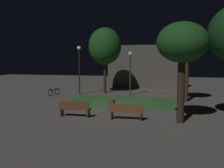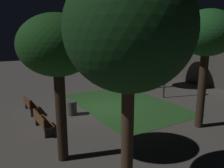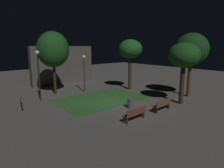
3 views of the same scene
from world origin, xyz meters
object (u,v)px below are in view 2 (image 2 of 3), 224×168
(tree_left_canopy, at_px, (57,48))
(tree_near_wall, at_px, (129,31))
(trash_bin, at_px, (72,108))
(tree_lawn_side, at_px, (207,35))
(lamp_post_plaza_east, at_px, (125,51))
(bench_back_row, at_px, (30,104))
(bicycle, at_px, (102,79))
(bench_corner, at_px, (42,121))
(tree_back_right, at_px, (155,34))
(lamp_post_path_center, at_px, (165,60))

(tree_left_canopy, relative_size, tree_near_wall, 0.85)
(tree_near_wall, bearing_deg, trash_bin, 171.48)
(tree_lawn_side, distance_m, lamp_post_plaza_east, 9.68)
(bench_back_row, xyz_separation_m, tree_lawn_side, (6.38, 6.75, 3.93))
(tree_lawn_side, distance_m, tree_left_canopy, 6.71)
(tree_left_canopy, xyz_separation_m, bicycle, (-10.72, 7.33, -3.66))
(tree_near_wall, bearing_deg, lamp_post_plaza_east, 146.01)
(bench_corner, distance_m, tree_back_right, 11.62)
(bench_back_row, xyz_separation_m, tree_back_right, (-0.93, 10.19, 3.99))
(tree_left_canopy, relative_size, tree_back_right, 0.82)
(tree_lawn_side, bearing_deg, bicycle, 176.68)
(bench_corner, xyz_separation_m, tree_near_wall, (5.58, 0.93, 4.02))
(tree_back_right, relative_size, lamp_post_path_center, 1.60)
(trash_bin, relative_size, bicycle, 0.49)
(tree_left_canopy, relative_size, trash_bin, 6.49)
(trash_bin, bearing_deg, tree_back_right, 107.32)
(tree_near_wall, bearing_deg, tree_left_canopy, -162.94)
(lamp_post_plaza_east, distance_m, lamp_post_path_center, 4.75)
(lamp_post_plaza_east, distance_m, trash_bin, 8.60)
(tree_near_wall, relative_size, lamp_post_path_center, 1.54)
(tree_left_canopy, relative_size, lamp_post_path_center, 1.31)
(bench_back_row, bearing_deg, tree_lawn_side, 46.60)
(tree_near_wall, xyz_separation_m, bicycle, (-13.51, 6.47, -4.16))
(tree_lawn_side, relative_size, lamp_post_plaza_east, 1.25)
(trash_bin, bearing_deg, bench_corner, -55.76)
(lamp_post_path_center, distance_m, bicycle, 7.25)
(bicycle, bearing_deg, bench_back_row, -56.19)
(tree_back_right, height_order, lamp_post_plaza_east, tree_back_right)
(bench_back_row, bearing_deg, bicycle, 123.81)
(tree_lawn_side, height_order, trash_bin, tree_lawn_side)
(tree_back_right, height_order, lamp_post_path_center, tree_back_right)
(tree_back_right, bearing_deg, bench_back_row, -84.78)
(lamp_post_path_center, bearing_deg, tree_near_wall, -49.30)
(tree_near_wall, relative_size, trash_bin, 7.66)
(tree_left_canopy, xyz_separation_m, tree_near_wall, (2.80, 0.86, 0.49))
(bench_back_row, relative_size, lamp_post_path_center, 0.46)
(bench_back_row, xyz_separation_m, lamp_post_path_center, (1.74, 8.86, 2.23))
(bench_back_row, distance_m, lamp_post_plaza_east, 9.57)
(bench_back_row, bearing_deg, lamp_post_plaza_east, 108.96)
(tree_back_right, xyz_separation_m, lamp_post_plaza_east, (-2.06, -1.47, -1.43))
(bench_back_row, xyz_separation_m, trash_bin, (1.63, 1.97, -0.09))
(bench_back_row, bearing_deg, tree_near_wall, 6.22)
(trash_bin, bearing_deg, tree_left_canopy, -24.66)
(tree_left_canopy, bearing_deg, bicycle, 145.63)
(bicycle, bearing_deg, tree_near_wall, -25.59)
(trash_bin, bearing_deg, bench_back_row, -129.69)
(lamp_post_plaza_east, bearing_deg, trash_bin, -55.56)
(tree_left_canopy, distance_m, lamp_post_path_center, 9.75)
(tree_left_canopy, bearing_deg, lamp_post_path_center, 114.60)
(bench_corner, height_order, bicycle, bicycle)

